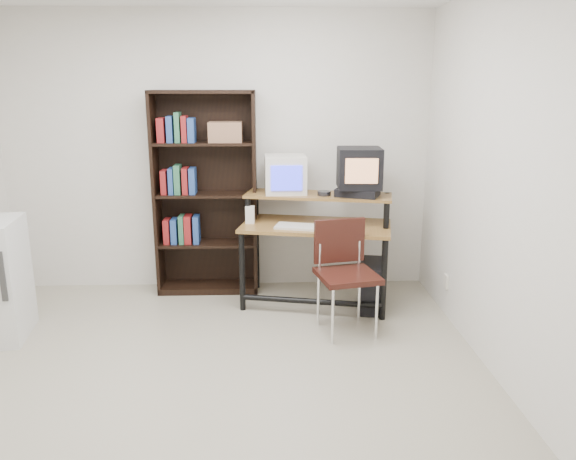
{
  "coord_description": "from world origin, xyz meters",
  "views": [
    {
      "loc": [
        0.45,
        -3.32,
        1.94
      ],
      "look_at": [
        0.63,
        1.1,
        0.78
      ],
      "focal_mm": 35.0,
      "sensor_mm": 36.0,
      "label": 1
    }
  ],
  "objects_px": {
    "computer_desk": "(316,228)",
    "school_chair": "(344,264)",
    "crt_monitor": "(285,175)",
    "bookshelf": "(206,192)",
    "pc_tower": "(371,285)",
    "crt_tv": "(359,168)"
  },
  "relations": [
    {
      "from": "crt_tv",
      "to": "computer_desk",
      "type": "bearing_deg",
      "value": -171.12
    },
    {
      "from": "crt_monitor",
      "to": "crt_tv",
      "type": "distance_m",
      "value": 0.67
    },
    {
      "from": "school_chair",
      "to": "crt_monitor",
      "type": "bearing_deg",
      "value": 106.79
    },
    {
      "from": "crt_monitor",
      "to": "crt_tv",
      "type": "bearing_deg",
      "value": -15.15
    },
    {
      "from": "school_chair",
      "to": "computer_desk",
      "type": "bearing_deg",
      "value": 93.89
    },
    {
      "from": "computer_desk",
      "to": "school_chair",
      "type": "bearing_deg",
      "value": -61.67
    },
    {
      "from": "crt_monitor",
      "to": "bookshelf",
      "type": "relative_size",
      "value": 0.2
    },
    {
      "from": "computer_desk",
      "to": "crt_tv",
      "type": "distance_m",
      "value": 0.65
    },
    {
      "from": "crt_tv",
      "to": "bookshelf",
      "type": "distance_m",
      "value": 1.44
    },
    {
      "from": "crt_monitor",
      "to": "bookshelf",
      "type": "xyz_separation_m",
      "value": [
        -0.74,
        0.17,
        -0.18
      ]
    },
    {
      "from": "computer_desk",
      "to": "school_chair",
      "type": "xyz_separation_m",
      "value": [
        0.17,
        -0.59,
        -0.15
      ]
    },
    {
      "from": "crt_tv",
      "to": "pc_tower",
      "type": "distance_m",
      "value": 1.04
    },
    {
      "from": "pc_tower",
      "to": "bookshelf",
      "type": "relative_size",
      "value": 0.24
    },
    {
      "from": "computer_desk",
      "to": "crt_tv",
      "type": "relative_size",
      "value": 3.61
    },
    {
      "from": "bookshelf",
      "to": "pc_tower",
      "type": "bearing_deg",
      "value": -19.52
    },
    {
      "from": "computer_desk",
      "to": "crt_monitor",
      "type": "height_order",
      "value": "crt_monitor"
    },
    {
      "from": "pc_tower",
      "to": "bookshelf",
      "type": "xyz_separation_m",
      "value": [
        -1.49,
        0.54,
        0.75
      ]
    },
    {
      "from": "bookshelf",
      "to": "school_chair",
      "type": "bearing_deg",
      "value": -38.61
    },
    {
      "from": "crt_monitor",
      "to": "school_chair",
      "type": "distance_m",
      "value": 1.08
    },
    {
      "from": "crt_monitor",
      "to": "crt_tv",
      "type": "height_order",
      "value": "crt_tv"
    },
    {
      "from": "crt_monitor",
      "to": "pc_tower",
      "type": "xyz_separation_m",
      "value": [
        0.75,
        -0.37,
        -0.93
      ]
    },
    {
      "from": "crt_monitor",
      "to": "school_chair",
      "type": "bearing_deg",
      "value": -61.96
    }
  ]
}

